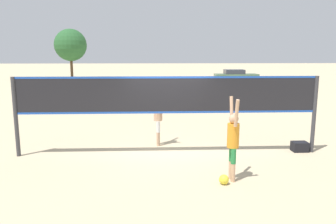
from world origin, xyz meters
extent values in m
plane|color=#C6B28C|center=(0.00, 0.00, 0.00)|extent=(200.00, 200.00, 0.00)
cylinder|color=#38383D|center=(-4.44, 0.00, 1.17)|extent=(0.12, 0.12, 2.35)
cylinder|color=#38383D|center=(4.44, 0.00, 1.17)|extent=(0.12, 0.12, 2.35)
cube|color=black|center=(0.00, 0.00, 1.80)|extent=(8.76, 0.02, 1.09)
cube|color=#1E4CB2|center=(0.00, 0.00, 2.32)|extent=(8.76, 0.03, 0.06)
cube|color=#1E4CB2|center=(0.00, 0.00, 1.28)|extent=(8.76, 0.03, 0.06)
cylinder|color=tan|center=(1.43, -2.26, 0.22)|extent=(0.11, 0.11, 0.45)
cylinder|color=#267F3F|center=(1.43, -2.26, 0.63)|extent=(0.12, 0.12, 0.37)
cylinder|color=tan|center=(1.43, -2.06, 0.22)|extent=(0.11, 0.11, 0.45)
cylinder|color=#267F3F|center=(1.43, -2.06, 0.63)|extent=(0.12, 0.12, 0.37)
cylinder|color=orange|center=(1.43, -2.16, 1.10)|extent=(0.28, 0.28, 0.58)
sphere|color=tan|center=(1.43, -2.16, 1.50)|extent=(0.22, 0.22, 0.22)
cylinder|color=tan|center=(1.43, -2.40, 1.67)|extent=(0.08, 0.21, 0.65)
cylinder|color=tan|center=(1.43, -1.93, 1.67)|extent=(0.08, 0.21, 0.65)
cylinder|color=tan|center=(-0.28, 1.09, 0.23)|extent=(0.11, 0.11, 0.46)
cylinder|color=white|center=(-0.28, 1.09, 0.65)|extent=(0.12, 0.12, 0.38)
cylinder|color=tan|center=(-0.28, 0.89, 0.23)|extent=(0.11, 0.11, 0.46)
cylinder|color=white|center=(-0.28, 0.89, 0.65)|extent=(0.12, 0.12, 0.38)
cylinder|color=tan|center=(-0.28, 0.99, 1.13)|extent=(0.28, 0.28, 0.59)
sphere|color=tan|center=(-0.28, 0.99, 1.54)|extent=(0.23, 0.23, 0.23)
cylinder|color=tan|center=(-0.28, 1.23, 1.72)|extent=(0.08, 0.22, 0.66)
cylinder|color=tan|center=(-0.28, 0.75, 1.72)|extent=(0.08, 0.22, 0.66)
sphere|color=yellow|center=(1.19, -2.41, 0.12)|extent=(0.23, 0.23, 0.23)
cube|color=black|center=(4.10, 0.08, 0.15)|extent=(0.46, 0.35, 0.30)
cube|color=#4C6B4C|center=(8.70, 26.17, 0.49)|extent=(4.68, 1.86, 0.73)
cube|color=#2D333D|center=(8.46, 26.17, 1.09)|extent=(2.12, 1.68, 0.47)
cylinder|color=black|center=(10.15, 27.00, 0.32)|extent=(0.64, 0.23, 0.64)
cylinder|color=black|center=(10.13, 25.30, 0.32)|extent=(0.64, 0.23, 0.64)
cylinder|color=black|center=(7.27, 27.04, 0.32)|extent=(0.64, 0.23, 0.64)
cylinder|color=black|center=(7.24, 25.34, 0.32)|extent=(0.64, 0.23, 0.64)
cylinder|color=#4C3823|center=(-10.30, 30.99, 1.51)|extent=(0.32, 0.32, 3.02)
sphere|color=#285B2D|center=(-10.30, 30.99, 4.08)|extent=(3.83, 3.83, 3.83)
camera|label=1|loc=(-0.44, -9.54, 2.98)|focal=35.00mm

